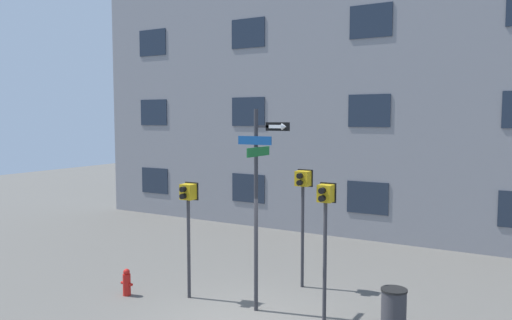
{
  "coord_description": "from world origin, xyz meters",
  "views": [
    {
      "loc": [
        5.16,
        -8.41,
        4.23
      ],
      "look_at": [
        -0.18,
        0.88,
        3.34
      ],
      "focal_mm": 35.0,
      "sensor_mm": 36.0,
      "label": 1
    }
  ],
  "objects_px": {
    "pedestrian_signal_across": "(303,195)",
    "trash_bin": "(394,311)",
    "fire_hydrant": "(127,282)",
    "street_sign_pole": "(258,193)",
    "pedestrian_signal_left": "(188,209)",
    "pedestrian_signal_right": "(325,215)"
  },
  "relations": [
    {
      "from": "pedestrian_signal_across",
      "to": "trash_bin",
      "type": "distance_m",
      "value": 3.67
    },
    {
      "from": "pedestrian_signal_across",
      "to": "fire_hydrant",
      "type": "bearing_deg",
      "value": -142.06
    },
    {
      "from": "street_sign_pole",
      "to": "trash_bin",
      "type": "height_order",
      "value": "street_sign_pole"
    },
    {
      "from": "pedestrian_signal_across",
      "to": "fire_hydrant",
      "type": "xyz_separation_m",
      "value": [
        -3.39,
        -2.65,
        -2.02
      ]
    },
    {
      "from": "fire_hydrant",
      "to": "trash_bin",
      "type": "bearing_deg",
      "value": 9.61
    },
    {
      "from": "street_sign_pole",
      "to": "pedestrian_signal_left",
      "type": "bearing_deg",
      "value": -176.68
    },
    {
      "from": "pedestrian_signal_right",
      "to": "fire_hydrant",
      "type": "xyz_separation_m",
      "value": [
        -4.67,
        -0.97,
        -1.92
      ]
    },
    {
      "from": "pedestrian_signal_across",
      "to": "pedestrian_signal_right",
      "type": "bearing_deg",
      "value": -52.72
    },
    {
      "from": "pedestrian_signal_left",
      "to": "pedestrian_signal_right",
      "type": "distance_m",
      "value": 3.3
    },
    {
      "from": "street_sign_pole",
      "to": "pedestrian_signal_left",
      "type": "distance_m",
      "value": 1.9
    },
    {
      "from": "pedestrian_signal_right",
      "to": "trash_bin",
      "type": "bearing_deg",
      "value": 2.56
    },
    {
      "from": "pedestrian_signal_right",
      "to": "trash_bin",
      "type": "distance_m",
      "value": 2.29
    },
    {
      "from": "pedestrian_signal_right",
      "to": "pedestrian_signal_across",
      "type": "xyz_separation_m",
      "value": [
        -1.28,
        1.68,
        0.1
      ]
    },
    {
      "from": "fire_hydrant",
      "to": "trash_bin",
      "type": "relative_size",
      "value": 0.72
    },
    {
      "from": "pedestrian_signal_left",
      "to": "street_sign_pole",
      "type": "bearing_deg",
      "value": 3.32
    },
    {
      "from": "pedestrian_signal_across",
      "to": "pedestrian_signal_left",
      "type": "bearing_deg",
      "value": -134.76
    },
    {
      "from": "pedestrian_signal_across",
      "to": "street_sign_pole",
      "type": "bearing_deg",
      "value": -95.24
    },
    {
      "from": "street_sign_pole",
      "to": "pedestrian_signal_across",
      "type": "distance_m",
      "value": 1.95
    },
    {
      "from": "pedestrian_signal_left",
      "to": "pedestrian_signal_across",
      "type": "bearing_deg",
      "value": 45.24
    },
    {
      "from": "street_sign_pole",
      "to": "pedestrian_signal_left",
      "type": "xyz_separation_m",
      "value": [
        -1.83,
        -0.11,
        -0.49
      ]
    },
    {
      "from": "trash_bin",
      "to": "pedestrian_signal_across",
      "type": "bearing_deg",
      "value": 149.24
    },
    {
      "from": "pedestrian_signal_right",
      "to": "fire_hydrant",
      "type": "height_order",
      "value": "pedestrian_signal_right"
    }
  ]
}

